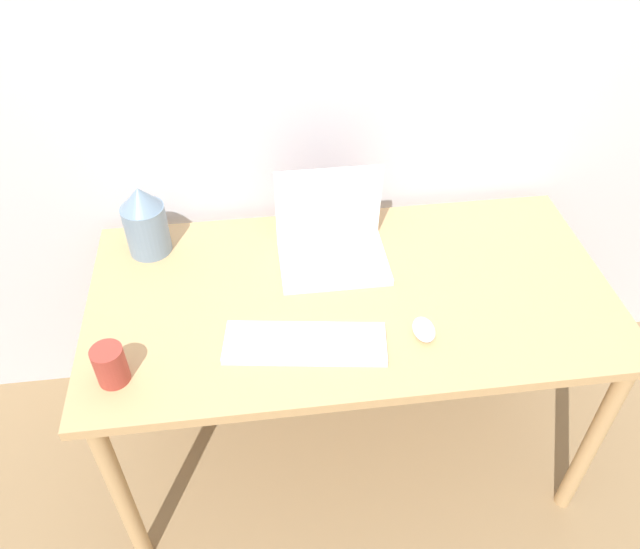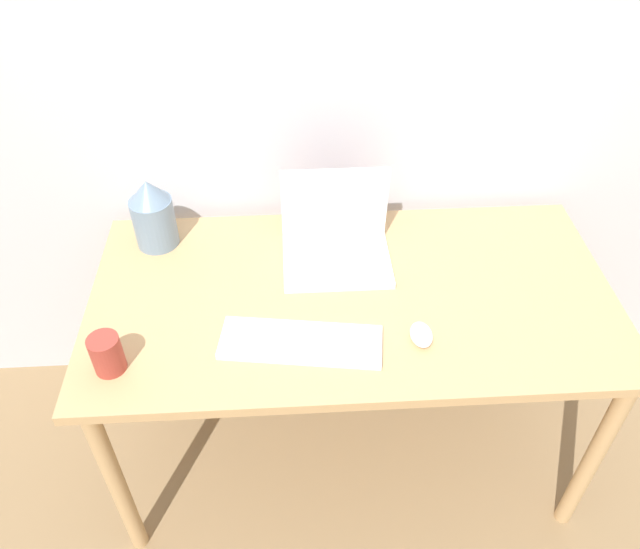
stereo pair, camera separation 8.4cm
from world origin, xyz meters
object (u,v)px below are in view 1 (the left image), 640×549
object	(u,v)px
mug	(110,365)
laptop	(331,240)
mouse	(424,329)
keyboard	(305,343)
vase	(145,221)

from	to	relation	value
mug	laptop	bearing A→B (deg)	34.10
mouse	keyboard	bearing A→B (deg)	-179.50
keyboard	mug	size ratio (longest dim) A/B	4.14
laptop	mug	bearing A→B (deg)	-145.90
mug	vase	bearing A→B (deg)	83.94
mouse	vase	xyz separation A→B (m)	(-0.74, 0.45, 0.09)
laptop	mouse	bearing A→B (deg)	-60.86
laptop	mouse	world-z (taller)	laptop
mouse	mug	size ratio (longest dim) A/B	0.85
mouse	mug	world-z (taller)	mug
vase	keyboard	bearing A→B (deg)	-46.61
keyboard	mouse	bearing A→B (deg)	0.50
laptop	mouse	distance (m)	0.41
laptop	keyboard	xyz separation A→B (m)	(-0.12, -0.36, -0.05)
keyboard	mouse	xyz separation A→B (m)	(0.31, 0.00, 0.01)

